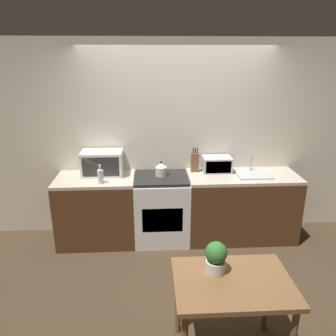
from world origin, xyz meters
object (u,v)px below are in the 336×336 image
object	(u,v)px
stove_range	(162,208)
toaster_oven	(217,164)
kettle	(161,169)
dining_table	(232,292)
microwave	(102,163)
bottle	(101,176)

from	to	relation	value
stove_range	toaster_oven	world-z (taller)	toaster_oven
stove_range	toaster_oven	distance (m)	0.94
stove_range	kettle	size ratio (longest dim) A/B	4.64
stove_range	dining_table	bearing A→B (deg)	-75.80
microwave	bottle	bearing A→B (deg)	-87.16
toaster_oven	dining_table	xyz separation A→B (m)	(-0.27, -2.04, -0.36)
microwave	bottle	size ratio (longest dim) A/B	2.19
kettle	microwave	bearing A→B (deg)	174.18
kettle	dining_table	world-z (taller)	kettle
toaster_oven	stove_range	bearing A→B (deg)	-168.16
microwave	bottle	world-z (taller)	microwave
microwave	dining_table	bearing A→B (deg)	-58.35
microwave	stove_range	bearing A→B (deg)	-9.09
kettle	bottle	bearing A→B (deg)	-162.82
stove_range	dining_table	size ratio (longest dim) A/B	0.99
stove_range	kettle	bearing A→B (deg)	90.64
kettle	dining_table	distance (m)	2.02
microwave	kettle	bearing A→B (deg)	-5.82
kettle	bottle	size ratio (longest dim) A/B	0.81
stove_range	dining_table	xyz separation A→B (m)	(0.48, -1.89, 0.19)
kettle	microwave	size ratio (longest dim) A/B	0.37
stove_range	microwave	world-z (taller)	microwave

